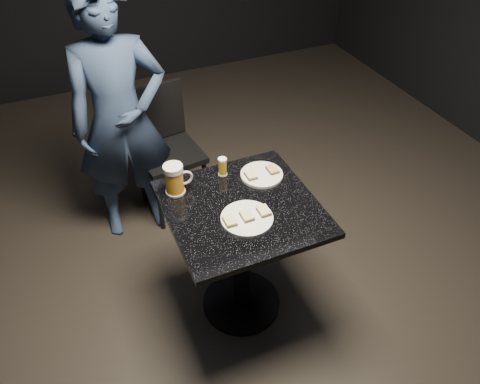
% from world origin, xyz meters
% --- Properties ---
extents(floor, '(6.00, 6.00, 0.00)m').
position_xyz_m(floor, '(0.00, 0.00, 0.00)').
color(floor, black).
rests_on(floor, ground).
extents(plate_large, '(0.24, 0.24, 0.01)m').
position_xyz_m(plate_large, '(-0.02, -0.10, 0.76)').
color(plate_large, white).
rests_on(plate_large, table).
extents(plate_small, '(0.22, 0.22, 0.01)m').
position_xyz_m(plate_small, '(0.19, 0.17, 0.76)').
color(plate_small, white).
rests_on(plate_small, table).
extents(patron, '(0.58, 0.38, 1.58)m').
position_xyz_m(patron, '(-0.37, 0.91, 0.79)').
color(patron, navy).
rests_on(patron, floor).
extents(table, '(0.70, 0.70, 0.75)m').
position_xyz_m(table, '(0.00, 0.00, 0.51)').
color(table, black).
rests_on(table, floor).
extents(beer_mug, '(0.14, 0.10, 0.16)m').
position_xyz_m(beer_mug, '(-0.25, 0.22, 0.83)').
color(beer_mug, silver).
rests_on(beer_mug, table).
extents(beer_tumbler, '(0.05, 0.05, 0.10)m').
position_xyz_m(beer_tumbler, '(0.01, 0.26, 0.80)').
color(beer_tumbler, silver).
rests_on(beer_tumbler, table).
extents(chair, '(0.43, 0.43, 0.86)m').
position_xyz_m(chair, '(-0.10, 1.02, 0.50)').
color(chair, black).
rests_on(chair, floor).
extents(canapes_on_plate_large, '(0.22, 0.07, 0.02)m').
position_xyz_m(canapes_on_plate_large, '(-0.02, -0.10, 0.77)').
color(canapes_on_plate_large, '#4C3521').
rests_on(canapes_on_plate_large, plate_large).
extents(canapes_on_plate_small, '(0.17, 0.07, 0.02)m').
position_xyz_m(canapes_on_plate_small, '(0.19, 0.17, 0.77)').
color(canapes_on_plate_small, '#4C3521').
rests_on(canapes_on_plate_small, plate_small).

